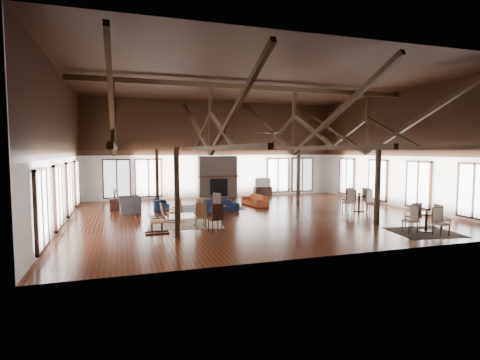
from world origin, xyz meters
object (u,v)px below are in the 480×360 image
object	(u,v)px
sofa_navy_front	(219,206)
sofa_navy_left	(161,204)
coffee_table	(208,200)
cafe_table_near	(426,219)
armchair	(129,205)
tv_console	(263,191)
sofa_orange	(255,200)
cafe_table_far	(359,200)

from	to	relation	value
sofa_navy_front	sofa_navy_left	world-z (taller)	sofa_navy_front
sofa_navy_front	coffee_table	xyz separation A→B (m)	(-0.21, 1.32, 0.14)
cafe_table_near	coffee_table	bearing A→B (deg)	128.02
armchair	tv_console	size ratio (longest dim) A/B	1.05
sofa_navy_front	sofa_orange	bearing A→B (deg)	24.17
cafe_table_near	tv_console	bearing A→B (deg)	97.75
coffee_table	armchair	size ratio (longest dim) A/B	1.15
sofa_navy_front	sofa_navy_left	xyz separation A→B (m)	(-2.56, 1.73, -0.03)
sofa_navy_left	sofa_orange	size ratio (longest dim) A/B	0.90
cafe_table_far	tv_console	bearing A→B (deg)	106.24
sofa_orange	coffee_table	xyz separation A→B (m)	(-2.60, -0.14, 0.14)
sofa_orange	coffee_table	bearing A→B (deg)	-93.79
cafe_table_near	sofa_orange	bearing A→B (deg)	114.15
sofa_orange	cafe_table_near	size ratio (longest dim) A/B	1.03
cafe_table_near	cafe_table_far	size ratio (longest dim) A/B	0.88
sofa_orange	armchair	distance (m)	6.55
tv_console	cafe_table_far	bearing A→B (deg)	-73.76
armchair	sofa_navy_front	bearing A→B (deg)	-103.92
coffee_table	cafe_table_near	xyz separation A→B (m)	(6.24, -7.98, 0.06)
sofa_navy_front	cafe_table_near	world-z (taller)	cafe_table_near
sofa_navy_left	tv_console	size ratio (longest dim) A/B	1.50
armchair	tv_console	distance (m)	9.68
coffee_table	armchair	world-z (taller)	armchair
sofa_navy_front	tv_console	distance (m)	6.97
sofa_navy_front	coffee_table	world-z (taller)	sofa_navy_front
cafe_table_near	tv_console	size ratio (longest dim) A/B	1.62
armchair	tv_console	bearing A→B (deg)	-64.32
coffee_table	cafe_table_near	world-z (taller)	cafe_table_near
sofa_navy_front	sofa_navy_left	size ratio (longest dim) A/B	1.11
armchair	sofa_navy_left	bearing A→B (deg)	-62.93
cafe_table_far	sofa_navy_left	bearing A→B (deg)	157.99
coffee_table	tv_console	world-z (taller)	tv_console
sofa_orange	tv_console	size ratio (longest dim) A/B	1.67
sofa_orange	sofa_navy_front	bearing A→B (deg)	-65.42
sofa_navy_front	cafe_table_near	distance (m)	8.98
armchair	cafe_table_near	size ratio (longest dim) A/B	0.65
armchair	sofa_orange	bearing A→B (deg)	-87.02
sofa_orange	cafe_table_near	bearing A→B (deg)	17.22
cafe_table_far	tv_console	size ratio (longest dim) A/B	1.84
cafe_table_near	cafe_table_far	bearing A→B (deg)	83.93
sofa_orange	cafe_table_far	xyz separation A→B (m)	(4.14, -3.41, 0.26)
cafe_table_near	tv_console	distance (m)	12.18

